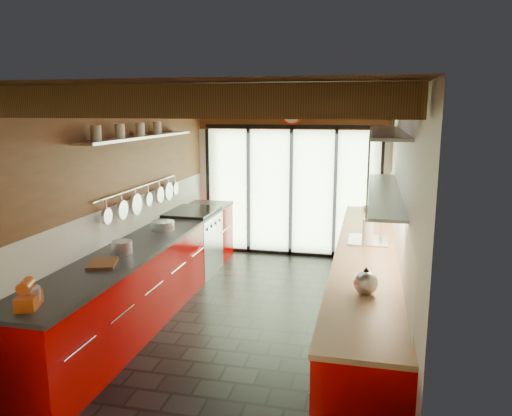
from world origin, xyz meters
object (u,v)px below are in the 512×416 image
object	(u,v)px
paper_towel	(368,231)
bowl	(369,208)
soap_bottle	(368,224)
stand_mixer	(29,296)
kettle	(366,281)

from	to	relation	value
paper_towel	bowl	world-z (taller)	paper_towel
soap_bottle	bowl	size ratio (longest dim) A/B	0.85
soap_bottle	stand_mixer	bearing A→B (deg)	-128.92
stand_mixer	bowl	distance (m)	5.14
stand_mixer	kettle	world-z (taller)	kettle
paper_towel	bowl	distance (m)	1.97
kettle	bowl	world-z (taller)	kettle
stand_mixer	kettle	xyz separation A→B (m)	(2.54, 0.89, 0.01)
paper_towel	stand_mixer	bearing A→B (deg)	-135.39
paper_towel	kettle	bearing A→B (deg)	-90.00
paper_towel	soap_bottle	distance (m)	0.64
soap_bottle	paper_towel	bearing A→B (deg)	-90.00
kettle	paper_towel	xyz separation A→B (m)	(-0.00, 1.62, 0.04)
kettle	paper_towel	world-z (taller)	paper_towel
kettle	bowl	distance (m)	3.58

